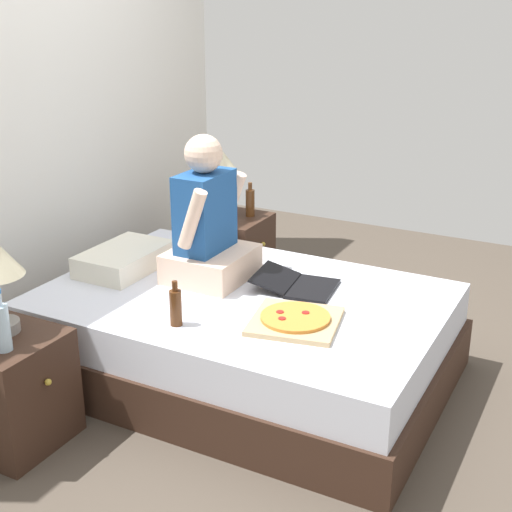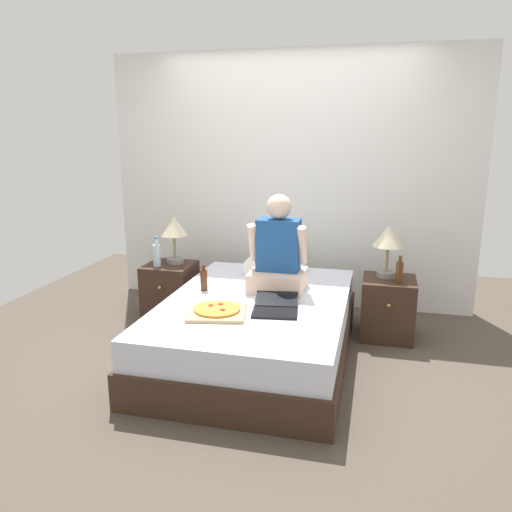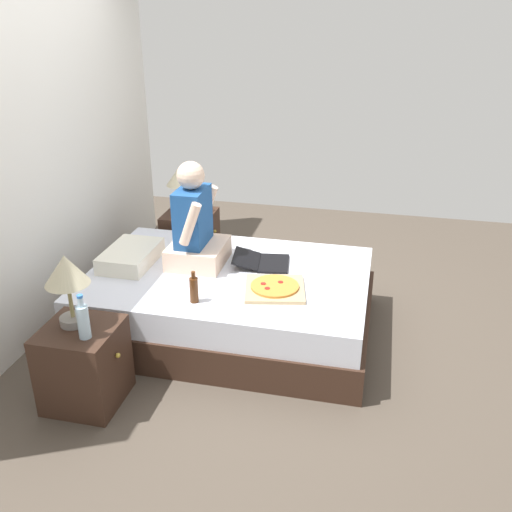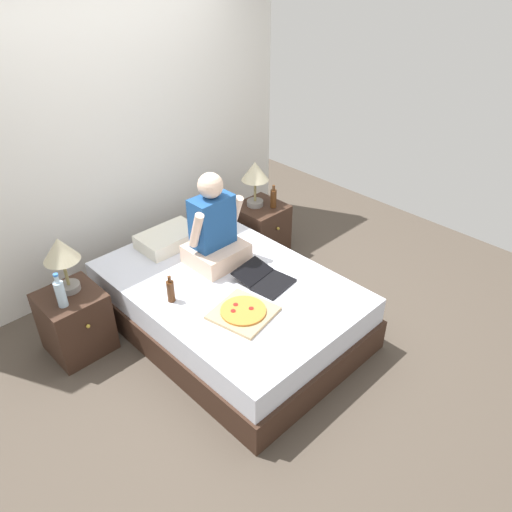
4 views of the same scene
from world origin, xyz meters
name	(u,v)px [view 2 (image 2 of 4)]	position (x,y,z in m)	size (l,w,h in m)	color
ground_plane	(257,355)	(0.00, 0.00, 0.00)	(5.65, 5.65, 0.00)	#4C4238
wall_back	(290,181)	(0.00, 1.39, 1.25)	(3.65, 0.12, 2.50)	silver
bed	(257,328)	(0.00, 0.00, 0.23)	(1.41, 2.07, 0.48)	#382319
nightstand_left	(170,291)	(-1.00, 0.64, 0.26)	(0.44, 0.47, 0.52)	#382319
lamp_on_left_nightstand	(174,229)	(-0.96, 0.69, 0.85)	(0.26, 0.26, 0.45)	gray
water_bottle	(157,254)	(-1.08, 0.55, 0.63)	(0.07, 0.07, 0.28)	silver
nightstand_right	(388,308)	(1.00, 0.64, 0.26)	(0.44, 0.47, 0.52)	#382319
lamp_on_right_nightstand	(388,240)	(0.97, 0.69, 0.85)	(0.26, 0.26, 0.45)	gray
beer_bottle	(399,272)	(1.07, 0.54, 0.62)	(0.06, 0.06, 0.23)	#512D14
pillow	(275,266)	(-0.01, 0.75, 0.54)	(0.52, 0.34, 0.12)	silver
person_seated	(278,255)	(0.11, 0.28, 0.76)	(0.47, 0.40, 0.78)	beige
laptop	(275,308)	(0.20, -0.23, 0.50)	(0.37, 0.45, 0.07)	black
pizza_box	(217,311)	(-0.20, -0.38, 0.49)	(0.47, 0.47, 0.05)	tan
beer_bottle_on_bed	(204,280)	(-0.47, 0.10, 0.57)	(0.06, 0.06, 0.22)	#4C2811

